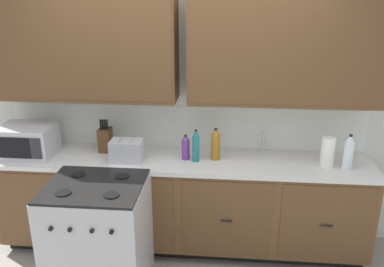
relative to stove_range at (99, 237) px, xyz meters
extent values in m
plane|color=gray|center=(0.60, 0.33, -0.47)|extent=(8.38, 8.38, 0.00)
cube|color=silver|center=(0.60, 0.96, 0.78)|extent=(4.55, 0.05, 2.51)
cube|color=silver|center=(0.60, 0.93, 0.64)|extent=(3.35, 0.01, 0.40)
cube|color=brown|center=(-0.26, 0.76, 1.42)|extent=(1.63, 0.34, 0.95)
cube|color=brown|center=(-0.26, 0.59, 1.42)|extent=(1.59, 0.01, 0.89)
cube|color=brown|center=(1.46, 0.76, 1.42)|extent=(1.63, 0.34, 0.95)
cube|color=brown|center=(1.46, 0.59, 1.42)|extent=(1.59, 0.01, 0.89)
cube|color=black|center=(0.60, 0.66, -0.42)|extent=(3.28, 0.48, 0.10)
cube|color=brown|center=(0.60, 0.63, 0.02)|extent=(3.35, 0.60, 0.77)
cube|color=brown|center=(-0.65, 0.33, 0.02)|extent=(0.77, 0.01, 0.71)
cube|color=black|center=(-0.65, 0.31, 0.01)|extent=(0.10, 0.01, 0.01)
cube|color=brown|center=(0.18, 0.33, 0.02)|extent=(0.77, 0.01, 0.71)
cube|color=black|center=(0.18, 0.31, 0.01)|extent=(0.10, 0.01, 0.01)
cube|color=brown|center=(1.02, 0.33, 0.02)|extent=(0.77, 0.01, 0.71)
cube|color=black|center=(1.02, 0.31, 0.01)|extent=(0.10, 0.01, 0.01)
cube|color=brown|center=(1.86, 0.33, 0.02)|extent=(0.77, 0.01, 0.71)
cube|color=black|center=(1.86, 0.31, 0.01)|extent=(0.10, 0.01, 0.01)
cube|color=silver|center=(0.60, 0.63, 0.42)|extent=(3.38, 0.63, 0.04)
cube|color=#A8AAAF|center=(1.34, 0.66, 0.43)|extent=(0.56, 0.38, 0.02)
cube|color=#B7B7BC|center=(0.00, 0.00, -0.01)|extent=(0.76, 0.66, 0.92)
cube|color=black|center=(0.00, 0.00, 0.46)|extent=(0.74, 0.65, 0.02)
cylinder|color=black|center=(-0.18, -0.16, 0.47)|extent=(0.12, 0.12, 0.01)
cylinder|color=black|center=(0.18, -0.16, 0.47)|extent=(0.12, 0.12, 0.01)
cylinder|color=black|center=(-0.18, 0.16, 0.47)|extent=(0.12, 0.12, 0.01)
cylinder|color=black|center=(0.18, 0.16, 0.47)|extent=(0.12, 0.12, 0.01)
cylinder|color=black|center=(-0.22, -0.34, 0.28)|extent=(0.03, 0.02, 0.03)
cylinder|color=black|center=(-0.08, -0.34, 0.28)|extent=(0.03, 0.02, 0.03)
cylinder|color=black|center=(0.08, -0.34, 0.28)|extent=(0.03, 0.02, 0.03)
cylinder|color=black|center=(0.22, -0.34, 0.28)|extent=(0.03, 0.02, 0.03)
cube|color=#B7B7BC|center=(-0.80, 0.58, 0.58)|extent=(0.48, 0.36, 0.28)
cube|color=black|center=(-0.84, 0.40, 0.58)|extent=(0.31, 0.01, 0.19)
cube|color=#28282D|center=(-0.63, 0.40, 0.58)|extent=(0.10, 0.01, 0.19)
cube|color=#B7B7BC|center=(0.13, 0.53, 0.54)|extent=(0.28, 0.18, 0.19)
cube|color=black|center=(0.08, 0.53, 0.63)|extent=(0.02, 0.13, 0.01)
cube|color=black|center=(0.18, 0.53, 0.63)|extent=(0.02, 0.13, 0.01)
cube|color=#52361E|center=(-0.12, 0.74, 0.55)|extent=(0.11, 0.14, 0.22)
cylinder|color=black|center=(-0.15, 0.73, 0.71)|extent=(0.02, 0.02, 0.09)
cylinder|color=black|center=(-0.13, 0.73, 0.71)|extent=(0.02, 0.02, 0.09)
cylinder|color=black|center=(-0.11, 0.73, 0.71)|extent=(0.02, 0.02, 0.09)
cylinder|color=black|center=(-0.09, 0.73, 0.71)|extent=(0.02, 0.02, 0.09)
cylinder|color=#B2B5BA|center=(1.34, 0.84, 0.54)|extent=(0.02, 0.02, 0.20)
cylinder|color=white|center=(1.86, 0.58, 0.57)|extent=(0.12, 0.12, 0.26)
cylinder|color=#1E707A|center=(0.74, 0.58, 0.56)|extent=(0.06, 0.06, 0.23)
cone|color=#1E707A|center=(0.74, 0.58, 0.71)|extent=(0.06, 0.06, 0.06)
cylinder|color=black|center=(0.74, 0.58, 0.73)|extent=(0.02, 0.02, 0.02)
cylinder|color=silver|center=(2.02, 0.53, 0.57)|extent=(0.08, 0.08, 0.25)
cone|color=silver|center=(2.02, 0.53, 0.72)|extent=(0.07, 0.07, 0.06)
cylinder|color=black|center=(2.02, 0.53, 0.75)|extent=(0.03, 0.03, 0.02)
cylinder|color=#663384|center=(0.64, 0.62, 0.54)|extent=(0.07, 0.07, 0.18)
cone|color=#663384|center=(0.64, 0.62, 0.65)|extent=(0.06, 0.06, 0.05)
cylinder|color=black|center=(0.64, 0.62, 0.66)|extent=(0.02, 0.02, 0.02)
cylinder|color=#9E6619|center=(0.91, 0.64, 0.56)|extent=(0.08, 0.08, 0.23)
cone|color=#9E6619|center=(0.91, 0.64, 0.71)|extent=(0.07, 0.07, 0.06)
cylinder|color=black|center=(0.91, 0.64, 0.73)|extent=(0.03, 0.03, 0.02)
camera|label=1|loc=(1.01, -2.74, 1.90)|focal=38.42mm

